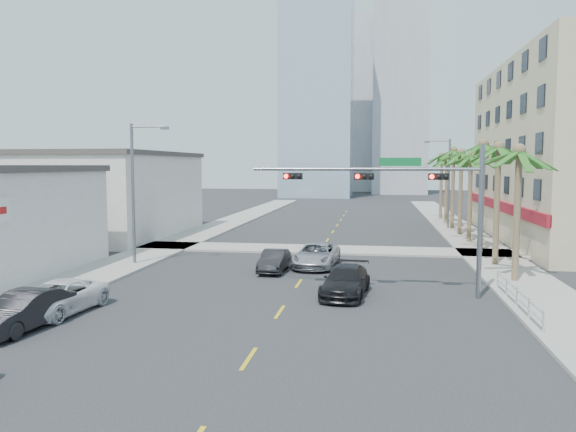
{
  "coord_description": "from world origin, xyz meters",
  "views": [
    {
      "loc": [
        4.1,
        -19.63,
        6.38
      ],
      "look_at": [
        -0.88,
        11.85,
        3.5
      ],
      "focal_mm": 35.0,
      "sensor_mm": 36.0,
      "label": 1
    }
  ],
  "objects_px": {
    "traffic_signal_mast": "(412,193)",
    "car_lane_center": "(316,255)",
    "car_lane_left": "(274,261)",
    "car_lane_right": "(346,281)",
    "car_parked_mid": "(24,311)",
    "car_parked_far": "(58,298)"
  },
  "relations": [
    {
      "from": "car_lane_left",
      "to": "car_lane_right",
      "type": "distance_m",
      "value": 7.25
    },
    {
      "from": "car_parked_mid",
      "to": "car_lane_right",
      "type": "distance_m",
      "value": 14.32
    },
    {
      "from": "car_parked_far",
      "to": "car_lane_center",
      "type": "distance_m",
      "value": 16.22
    },
    {
      "from": "car_parked_far",
      "to": "car_lane_left",
      "type": "distance_m",
      "value": 13.28
    },
    {
      "from": "car_parked_mid",
      "to": "car_lane_left",
      "type": "distance_m",
      "value": 15.26
    },
    {
      "from": "car_lane_left",
      "to": "car_parked_far",
      "type": "bearing_deg",
      "value": -123.03
    },
    {
      "from": "car_parked_mid",
      "to": "traffic_signal_mast",
      "type": "bearing_deg",
      "value": 33.66
    },
    {
      "from": "car_lane_left",
      "to": "car_lane_center",
      "type": "distance_m",
      "value": 3.04
    },
    {
      "from": "car_parked_far",
      "to": "car_lane_left",
      "type": "xyz_separation_m",
      "value": [
        7.47,
        10.98,
        -0.04
      ]
    },
    {
      "from": "traffic_signal_mast",
      "to": "car_lane_center",
      "type": "height_order",
      "value": "traffic_signal_mast"
    },
    {
      "from": "car_lane_center",
      "to": "car_parked_mid",
      "type": "bearing_deg",
      "value": -118.69
    },
    {
      "from": "car_lane_center",
      "to": "car_lane_right",
      "type": "height_order",
      "value": "car_lane_center"
    },
    {
      "from": "traffic_signal_mast",
      "to": "car_lane_left",
      "type": "distance_m",
      "value": 10.33
    },
    {
      "from": "traffic_signal_mast",
      "to": "car_lane_center",
      "type": "relative_size",
      "value": 2.06
    },
    {
      "from": "car_lane_left",
      "to": "car_lane_right",
      "type": "height_order",
      "value": "car_lane_right"
    },
    {
      "from": "car_parked_far",
      "to": "car_lane_center",
      "type": "relative_size",
      "value": 0.93
    },
    {
      "from": "car_parked_mid",
      "to": "car_lane_right",
      "type": "xyz_separation_m",
      "value": [
        12.06,
        7.71,
        -0.03
      ]
    },
    {
      "from": "car_parked_mid",
      "to": "car_lane_left",
      "type": "relative_size",
      "value": 1.14
    },
    {
      "from": "car_lane_left",
      "to": "car_lane_right",
      "type": "bearing_deg",
      "value": -49.44
    },
    {
      "from": "traffic_signal_mast",
      "to": "car_parked_far",
      "type": "relative_size",
      "value": 2.21
    },
    {
      "from": "car_parked_mid",
      "to": "car_lane_center",
      "type": "relative_size",
      "value": 0.84
    },
    {
      "from": "car_lane_right",
      "to": "car_parked_far",
      "type": "bearing_deg",
      "value": -150.02
    }
  ]
}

